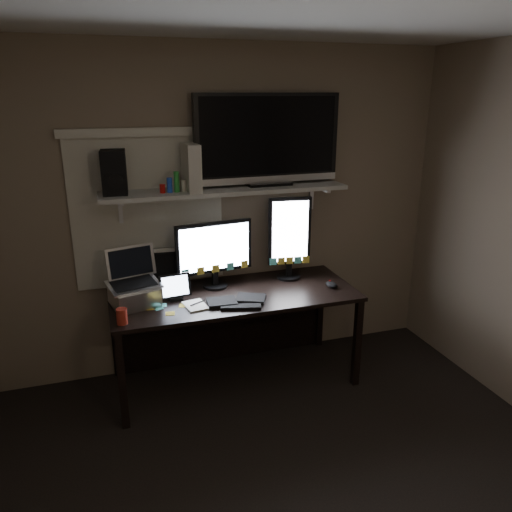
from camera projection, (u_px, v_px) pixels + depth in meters
name	position (u px, v px, depth m)	size (l,w,h in m)	color
back_wall	(221.00, 214.00, 3.86)	(3.60, 3.60, 0.00)	#726252
window_blinds	(149.00, 213.00, 3.67)	(1.10, 0.02, 1.10)	beige
desk	(231.00, 309.00, 3.85)	(1.80, 0.75, 0.73)	black
wall_shelf	(226.00, 190.00, 3.64)	(1.80, 0.35, 0.03)	#A2A29D
monitor_landscape	(214.00, 254.00, 3.73)	(0.59, 0.06, 0.52)	black
monitor_portrait	(289.00, 238.00, 3.89)	(0.33, 0.06, 0.67)	black
keyboard	(237.00, 300.00, 3.53)	(0.42, 0.17, 0.03)	black
mouse	(331.00, 285.00, 3.80)	(0.07, 0.11, 0.04)	black
notepad	(195.00, 305.00, 3.46)	(0.14, 0.19, 0.01)	white
tablet	(175.00, 287.00, 3.54)	(0.22, 0.09, 0.20)	black
file_sorter	(168.00, 268.00, 3.76)	(0.24, 0.11, 0.31)	black
laptop	(133.00, 279.00, 3.42)	(0.35, 0.28, 0.39)	silver
cup	(122.00, 316.00, 3.19)	(0.07, 0.07, 0.10)	maroon
sticky_notes	(171.00, 308.00, 3.43)	(0.27, 0.20, 0.00)	gold
tv	(268.00, 140.00, 3.67)	(1.11, 0.20, 0.67)	black
game_console	(191.00, 167.00, 3.48)	(0.08, 0.28, 0.33)	#B8B5A6
speaker	(114.00, 172.00, 3.38)	(0.16, 0.20, 0.30)	black
bottles	(180.00, 181.00, 3.47)	(0.23, 0.05, 0.15)	#A50F0C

